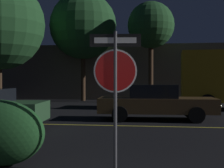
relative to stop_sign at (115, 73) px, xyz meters
The scene contains 6 objects.
road_center_stripe 5.55m from the stop_sign, 86.75° to the left, with size 32.21×0.12×0.01m, color gold.
stop_sign is the anchor object (origin of this frame).
passing_car_2 7.07m from the stop_sign, 83.61° to the left, with size 4.63×1.90×1.39m.
tree_1 16.06m from the stop_sign, 88.11° to the left, with size 3.12×3.12×6.76m.
tree_2 17.71m from the stop_sign, 104.55° to the left, with size 4.82×4.82×7.83m.
building_backdrop 19.54m from the stop_sign, 96.35° to the left, with size 24.41×3.27×4.18m, color #6B5B4C.
Camera 1 is at (0.34, -3.24, 1.63)m, focal length 50.00 mm.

